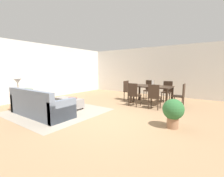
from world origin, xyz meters
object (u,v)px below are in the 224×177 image
Objects in this scene: table_lamp at (18,82)px; dining_chair_far_left at (149,89)px; dining_chair_near_left at (134,93)px; potted_plant at (173,111)px; vase_centerpiece at (153,83)px; dining_chair_head_east at (181,94)px; dining_chair_far_right at (167,90)px; book_on_ottoman at (73,98)px; dining_table at (152,88)px; dining_chair_near_right at (154,95)px; couch at (40,106)px; ottoman_table at (69,102)px; side_table at (19,96)px; dining_chair_head_west at (128,89)px.

table_lamp is 0.57× the size of dining_chair_far_left.
potted_plant is at bearing -38.65° from dining_chair_near_left.
potted_plant is (1.41, -2.34, -0.44)m from vase_centerpiece.
dining_chair_head_east is at bearing -0.88° from vase_centerpiece.
dining_chair_far_right reaches higher than book_on_ottoman.
potted_plant is at bearing -58.40° from dining_table.
table_lamp is at bearing -143.49° from dining_chair_head_east.
dining_chair_near_right is 1.96m from dining_chair_far_left.
couch is 4.91m from dining_chair_far_left.
ottoman_table is 3.47m from vase_centerpiece.
dining_chair_near_left reaches higher than book_on_ottoman.
dining_chair_far_left reaches higher than couch.
dining_chair_near_right is at bearing 33.88° from side_table.
dining_chair_near_right is 1.70m from dining_chair_far_right.
dining_chair_head_east is at bearing -49.16° from dining_chair_far_right.
table_lamp is 0.71× the size of potted_plant.
table_lamp is 0.57× the size of dining_chair_head_east.
vase_centerpiece is 2.76m from potted_plant.
side_table is at bearing 179.28° from couch.
dining_table is (3.72, 3.66, 0.20)m from side_table.
dining_chair_head_east is at bearing 36.32° from ottoman_table.
book_on_ottoman is 3.55m from potted_plant.
dining_chair_head_east reaches higher than book_on_ottoman.
dining_chair_far_left reaches higher than ottoman_table.
dining_chair_near_right is at bearing -65.52° from vase_centerpiece.
potted_plant is (1.45, -2.35, -0.24)m from dining_table.
vase_centerpiece reaches higher than dining_chair_near_left.
vase_centerpiece reaches higher than dining_chair_head_west.
dining_table is at bearing 155.51° from vase_centerpiece.
dining_table is at bearing 58.19° from couch.
couch is 3.96m from potted_plant.
potted_plant is (2.60, -2.35, -0.08)m from dining_chair_head_west.
dining_chair_far_left is 1.25× the size of potted_plant.
dining_chair_far_right reaches higher than ottoman_table.
dining_chair_far_right reaches higher than side_table.
dining_chair_far_left is 3.75m from book_on_ottoman.
ottoman_table is at bearing 36.94° from side_table.
dining_chair_near_right is 1.80m from potted_plant.
table_lamp is 5.24m from vase_centerpiece.
dining_table is at bearing 48.59° from ottoman_table.
dining_chair_far_right is (2.70, 4.50, 0.23)m from couch.
dining_chair_head_west reaches higher than couch.
book_on_ottoman is at bearing -177.73° from potted_plant.
dining_table is at bearing 178.26° from dining_chair_head_east.
table_lamp is (-1.48, -1.11, 0.79)m from ottoman_table.
vase_centerpiece is at bearing 121.09° from potted_plant.
dining_chair_near_left is at bearing 55.91° from couch.
dining_chair_near_left is 1.00× the size of dining_chair_far_right.
book_on_ottoman is at bearing 35.64° from table_lamp.
side_table is at bearing -140.24° from dining_chair_near_left.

